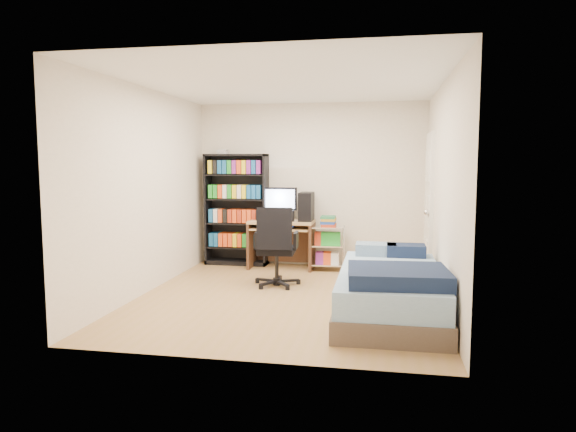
% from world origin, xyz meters
% --- Properties ---
extents(room, '(3.58, 4.08, 2.58)m').
position_xyz_m(room, '(0.00, 0.00, 1.25)').
color(room, '#AB8255').
rests_on(room, ground).
extents(media_shelf, '(0.97, 0.32, 1.80)m').
position_xyz_m(media_shelf, '(-1.14, 1.84, 0.89)').
color(media_shelf, black).
rests_on(media_shelf, room).
extents(computer_desk, '(0.97, 0.56, 1.22)m').
position_xyz_m(computer_desk, '(-0.30, 1.72, 0.66)').
color(computer_desk, tan).
rests_on(computer_desk, room).
extents(office_chair, '(0.65, 0.65, 1.04)m').
position_xyz_m(office_chair, '(-0.24, 0.53, 0.33)').
color(office_chair, black).
rests_on(office_chair, room).
extents(wire_cart, '(0.51, 0.38, 0.81)m').
position_xyz_m(wire_cart, '(0.31, 1.64, 0.53)').
color(wire_cart, white).
rests_on(wire_cart, room).
extents(bed, '(1.08, 2.16, 0.62)m').
position_xyz_m(bed, '(1.19, -0.48, 0.27)').
color(bed, brown).
rests_on(bed, room).
extents(door, '(0.12, 0.80, 2.00)m').
position_xyz_m(door, '(1.72, 1.35, 1.00)').
color(door, white).
rests_on(door, room).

